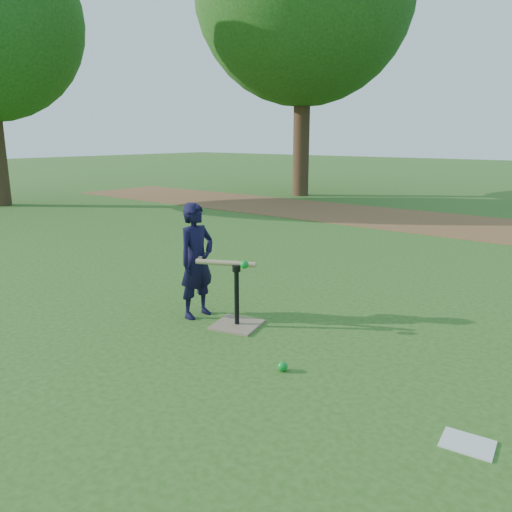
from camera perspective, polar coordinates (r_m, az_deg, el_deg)
The scene contains 7 objects.
ground at distance 4.60m, azimuth -1.81°, elevation -9.69°, with size 80.00×80.00×0.00m, color #285116.
dirt_strip at distance 11.21m, azimuth 23.88°, elevation 3.07°, with size 24.00×3.00×0.01m, color brown.
child at distance 5.08m, azimuth -6.80°, elevation -0.54°, with size 0.43×0.28×1.18m, color black.
wiffle_ball_ground at distance 4.05m, azimuth 3.06°, elevation -12.49°, with size 0.08×0.08×0.08m, color #0C8925.
clipboard at distance 3.46m, azimuth 23.03°, elevation -19.14°, with size 0.30×0.23×0.01m, color silver.
batting_tee at distance 4.91m, azimuth -2.20°, elevation -6.78°, with size 0.52×0.52×0.61m.
swing_action at distance 4.80m, azimuth -3.37°, elevation -0.79°, with size 0.61×0.30×0.10m.
Camera 1 is at (2.75, -3.22, 1.81)m, focal length 35.00 mm.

